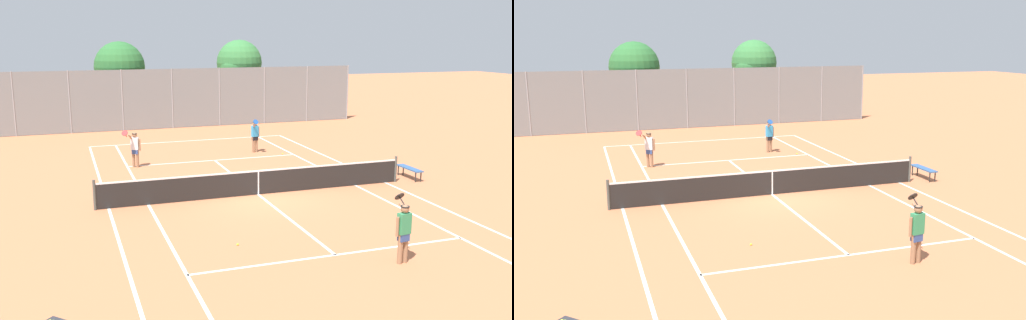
# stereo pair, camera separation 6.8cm
# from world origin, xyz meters

# --- Properties ---
(ground_plane) EXTENTS (120.00, 120.00, 0.00)m
(ground_plane) POSITION_xyz_m (0.00, 0.00, 0.00)
(ground_plane) COLOR #C67047
(court_line_markings) EXTENTS (11.10, 23.90, 0.01)m
(court_line_markings) POSITION_xyz_m (0.00, 0.00, 0.00)
(court_line_markings) COLOR silver
(court_line_markings) RESTS_ON ground
(tennis_net) EXTENTS (12.00, 0.10, 1.07)m
(tennis_net) POSITION_xyz_m (0.00, 0.00, 0.51)
(tennis_net) COLOR #474C47
(tennis_net) RESTS_ON ground
(player_near_side) EXTENTS (0.59, 0.79, 1.77)m
(player_near_side) POSITION_xyz_m (1.42, -7.46, 0.93)
(player_near_side) COLOR #936B4C
(player_near_side) RESTS_ON ground
(player_far_left) EXTENTS (0.87, 0.67, 1.77)m
(player_far_left) POSITION_xyz_m (-3.78, 6.15, 0.93)
(player_far_left) COLOR #936B4C
(player_far_left) RESTS_ON ground
(player_far_right) EXTENTS (0.56, 0.82, 1.77)m
(player_far_right) POSITION_xyz_m (2.48, 7.62, 0.93)
(player_far_right) COLOR #936B4C
(player_far_right) RESTS_ON ground
(loose_tennis_ball_0) EXTENTS (0.07, 0.07, 0.07)m
(loose_tennis_ball_0) POSITION_xyz_m (-5.20, 2.99, 0.03)
(loose_tennis_ball_0) COLOR #D1DB33
(loose_tennis_ball_0) RESTS_ON ground
(loose_tennis_ball_1) EXTENTS (0.07, 0.07, 0.07)m
(loose_tennis_ball_1) POSITION_xyz_m (3.63, 6.67, 0.03)
(loose_tennis_ball_1) COLOR #D1DB33
(loose_tennis_ball_1) RESTS_ON ground
(loose_tennis_ball_2) EXTENTS (0.07, 0.07, 0.07)m
(loose_tennis_ball_2) POSITION_xyz_m (-2.31, -4.83, 0.03)
(loose_tennis_ball_2) COLOR #D1DB33
(loose_tennis_ball_2) RESTS_ON ground
(courtside_bench) EXTENTS (0.36, 1.50, 0.47)m
(courtside_bench) POSITION_xyz_m (6.83, 0.30, 0.41)
(courtside_bench) COLOR #33598C
(courtside_bench) RESTS_ON ground
(back_fence) EXTENTS (25.24, 0.08, 3.83)m
(back_fence) POSITION_xyz_m (-0.00, 16.76, 1.91)
(back_fence) COLOR gray
(back_fence) RESTS_ON ground
(tree_behind_left) EXTENTS (3.30, 3.30, 5.52)m
(tree_behind_left) POSITION_xyz_m (-3.08, 18.96, 3.79)
(tree_behind_left) COLOR brown
(tree_behind_left) RESTS_ON ground
(tree_behind_right) EXTENTS (3.19, 3.19, 5.59)m
(tree_behind_right) POSITION_xyz_m (5.21, 19.19, 3.89)
(tree_behind_right) COLOR brown
(tree_behind_right) RESTS_ON ground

